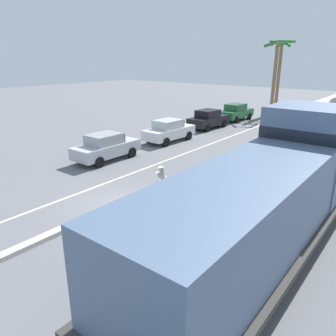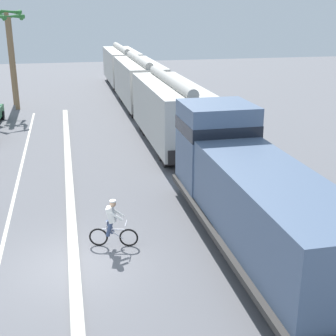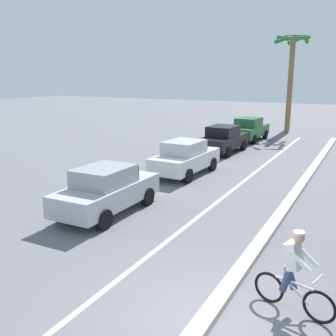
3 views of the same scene
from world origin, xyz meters
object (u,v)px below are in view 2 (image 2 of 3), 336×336
at_px(locomotive, 247,191).
at_px(palm_tree_far, 11,41).
at_px(hopper_car_trailing, 122,66).
at_px(hopper_car_lead, 170,112).
at_px(hopper_car_middle, 139,82).
at_px(palm_tree_near, 9,37).
at_px(cyclist, 113,225).

relative_size(locomotive, palm_tree_far, 1.53).
xyz_separation_m(hopper_car_trailing, palm_tree_far, (-9.79, -10.14, 3.32)).
xyz_separation_m(hopper_car_lead, hopper_car_middle, (0.00, 11.60, 0.00)).
bearing_deg(palm_tree_near, hopper_car_lead, -56.25).
bearing_deg(palm_tree_near, locomotive, -69.66).
height_order(hopper_car_middle, cyclist, hopper_car_middle).
bearing_deg(hopper_car_lead, palm_tree_near, 123.75).
distance_m(hopper_car_middle, palm_tree_far, 10.44).
relative_size(locomotive, hopper_car_trailing, 1.10).
relative_size(locomotive, palm_tree_near, 1.49).
bearing_deg(hopper_car_trailing, palm_tree_near, -141.54).
bearing_deg(hopper_car_middle, cyclist, -101.34).
bearing_deg(palm_tree_near, hopper_car_middle, -19.36).
bearing_deg(hopper_car_middle, hopper_car_trailing, 90.00).
distance_m(locomotive, hopper_car_lead, 12.16).
bearing_deg(hopper_car_trailing, hopper_car_lead, -90.00).
height_order(hopper_car_middle, hopper_car_trailing, same).
relative_size(locomotive, hopper_car_lead, 1.10).
xyz_separation_m(hopper_car_lead, hopper_car_trailing, (0.00, 23.20, 0.00)).
height_order(hopper_car_lead, hopper_car_trailing, same).
distance_m(hopper_car_lead, palm_tree_far, 16.66).
bearing_deg(hopper_car_lead, locomotive, -90.00).
height_order(palm_tree_near, palm_tree_far, palm_tree_near).
relative_size(locomotive, cyclist, 6.77).
xyz_separation_m(locomotive, hopper_car_lead, (0.00, 12.16, 0.28)).
bearing_deg(locomotive, hopper_car_trailing, 90.00).
distance_m(locomotive, palm_tree_near, 29.38).
distance_m(hopper_car_trailing, cyclist, 35.28).
xyz_separation_m(cyclist, palm_tree_far, (-5.10, 24.81, 4.58)).
bearing_deg(cyclist, hopper_car_middle, 78.66).
height_order(locomotive, hopper_car_trailing, locomotive).
relative_size(hopper_car_middle, palm_tree_far, 1.40).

